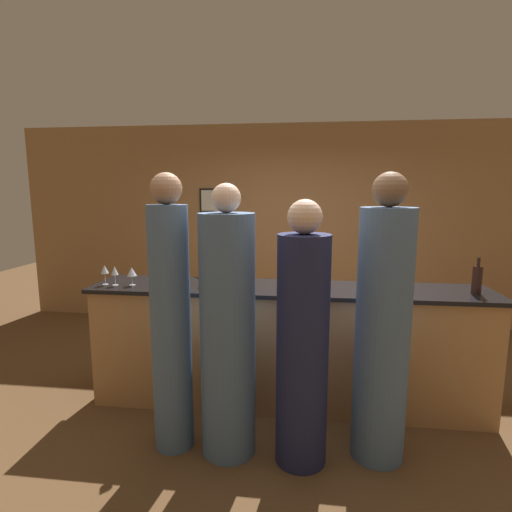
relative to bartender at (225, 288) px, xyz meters
The scene contains 16 objects.
ground_plane 1.37m from the bartender, 48.64° to the right, with size 14.00×14.00×0.00m, color brown.
back_wall 1.75m from the bartender, 64.20° to the left, with size 8.00×0.08×2.80m.
bar_counter 1.13m from the bartender, 48.64° to the right, with size 3.43×0.62×1.06m.
bartender is the anchor object (origin of this frame).
guest_0 2.04m from the bartender, 46.54° to the right, with size 0.37×0.37×2.00m.
guest_1 1.81m from the bartender, 61.77° to the right, with size 0.35×0.35×1.83m.
guest_2 1.55m from the bartender, 93.02° to the right, with size 0.29×0.29×2.01m.
guest_3 1.59m from the bartender, 77.83° to the right, with size 0.39×0.39×1.93m.
wine_bottle_0 2.42m from the bartender, 21.34° to the right, with size 0.08×0.08×0.30m.
ice_bucket 0.87m from the bartender, 84.81° to the right, with size 0.20×0.20×0.16m.
wine_glass_0 1.20m from the bartender, 50.63° to the right, with size 0.08×0.08×0.17m.
wine_glass_1 1.16m from the bartender, 102.54° to the right, with size 0.08×0.08×0.18m.
wine_glass_2 1.33m from the bartender, 133.62° to the right, with size 0.07×0.07×0.18m.
wine_glass_3 1.41m from the bartender, 49.96° to the right, with size 0.08×0.08×0.15m.
wine_glass_4 1.28m from the bartender, 129.81° to the right, with size 0.06×0.06×0.17m.
wine_glass_5 1.18m from the bartender, 124.69° to the right, with size 0.08×0.08×0.16m.
Camera 1 is at (0.14, -3.36, 1.88)m, focal length 28.00 mm.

